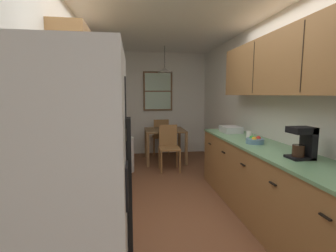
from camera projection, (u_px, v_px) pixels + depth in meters
ground_plane at (171, 192)px, 3.78m from camera, size 12.00×12.00×0.00m
wall_left at (76, 111)px, 3.42m from camera, size 0.10×9.00×2.55m
wall_right at (256, 110)px, 3.81m from camera, size 0.10×9.00×2.55m
wall_back at (155, 104)px, 6.22m from camera, size 4.40×0.10×2.55m
ceiling_slab at (171, 18)px, 3.45m from camera, size 4.40×9.00×0.08m
refrigerator at (66, 207)px, 1.38m from camera, size 0.72×0.76×1.75m
stove_range at (85, 215)px, 2.11m from camera, size 0.66×0.60×1.10m
microwave_over_range at (63, 72)px, 1.94m from camera, size 0.39×0.57×0.35m
counter_left at (101, 173)px, 3.29m from camera, size 0.64×1.79×0.90m
upper_cabinets_left at (85, 67)px, 3.04m from camera, size 0.33×1.87×0.64m
counter_right at (267, 184)px, 2.90m from camera, size 0.64×3.09×0.90m
upper_cabinets_right at (287, 63)px, 2.69m from camera, size 0.33×2.77×0.70m
dining_table at (165, 134)px, 5.47m from camera, size 0.87×0.84×0.73m
dining_chair_near at (169, 145)px, 4.87m from camera, size 0.40×0.40×0.90m
dining_chair_far at (161, 135)px, 6.10m from camera, size 0.41×0.41×0.90m
pendant_light at (165, 70)px, 5.29m from camera, size 0.31×0.31×0.57m
back_window at (158, 91)px, 6.11m from camera, size 0.73×0.05×0.98m
trash_bin at (126, 155)px, 4.76m from camera, size 0.30×0.30×0.68m
storage_canister at (93, 142)px, 2.65m from camera, size 0.13×0.13×0.19m
dish_towel at (126, 202)px, 2.31m from camera, size 0.02×0.16×0.24m
coffee_maker at (304, 142)px, 2.31m from camera, size 0.22×0.18×0.31m
mug_by_coffeemaker at (249, 135)px, 3.38m from camera, size 0.11×0.07×0.10m
fruit_bowl at (255, 140)px, 3.04m from camera, size 0.22×0.22×0.09m
dish_rack at (231, 129)px, 3.92m from camera, size 0.28×0.34×0.10m
table_serving_bowl at (164, 128)px, 5.39m from camera, size 0.20×0.20×0.06m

